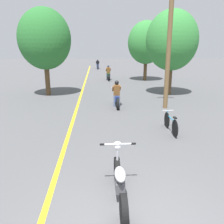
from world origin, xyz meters
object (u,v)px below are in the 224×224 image
Objects in this scene: bicycle_parked at (171,123)px; motorcycle_rider_far at (98,65)px; roadside_tree_left at (45,39)px; roadside_tree_right_far at (146,43)px; motorcycle_foreground at (120,181)px; utility_pole at (169,38)px; roadside_tree_right_near at (172,41)px; motorcycle_rider_lead at (117,97)px; motorcycle_rider_mid at (108,75)px.

motorcycle_rider_far is at bearing 95.89° from bicycle_parked.
roadside_tree_right_far is at bearing 39.74° from roadside_tree_left.
roadside_tree_left is 12.75m from motorcycle_foreground.
utility_pole reaches higher than bicycle_parked.
roadside_tree_right_near is 7.01m from roadside_tree_right_far.
motorcycle_rider_mid reaches higher than motorcycle_rider_lead.
motorcycle_rider_lead is at bearing -87.57° from motorcycle_rider_far.
bicycle_parked is (-2.10, -7.31, -3.25)m from roadside_tree_right_near.
roadside_tree_right_far is 13.36m from motorcycle_rider_far.
motorcycle_rider_mid is at bearing 103.19° from utility_pole.
roadside_tree_right_far is 2.71× the size of motorcycle_rider_lead.
bicycle_parked is at bearing -97.26° from roadside_tree_right_far.
roadside_tree_right_near is 8.27m from bicycle_parked.
roadside_tree_right_near is 8.33m from roadside_tree_left.
motorcycle_foreground is at bearing -71.99° from roadside_tree_left.
utility_pole is at bearing -29.04° from roadside_tree_left.
utility_pole is at bearing -81.09° from motorcycle_rider_far.
bicycle_parked is (1.79, -4.23, -0.19)m from motorcycle_rider_lead.
motorcycle_rider_mid is at bearing 173.34° from roadside_tree_right_far.
roadside_tree_right_far is 2.58× the size of motorcycle_foreground.
motorcycle_foreground is at bearing -94.24° from motorcycle_rider_lead.
motorcycle_rider_lead is at bearing -90.25° from motorcycle_rider_mid.
roadside_tree_left reaches higher than motorcycle_foreground.
roadside_tree_right_far is at bearing 77.07° from motorcycle_foreground.
roadside_tree_left is at bearing 177.78° from roadside_tree_right_near.
roadside_tree_right_near is at bearing -62.62° from motorcycle_rider_mid.
roadside_tree_right_far is at bearing -6.66° from motorcycle_rider_mid.
roadside_tree_right_far is at bearing -69.50° from motorcycle_rider_far.
bicycle_parked is at bearing -106.06° from roadside_tree_right_near.
utility_pole reaches higher than roadside_tree_right_near.
motorcycle_rider_lead is 1.20× the size of bicycle_parked.
utility_pole is 3.31× the size of motorcycle_foreground.
motorcycle_foreground is (-4.23, -18.42, -3.11)m from roadside_tree_right_far.
roadside_tree_left is at bearing 108.01° from motorcycle_foreground.
motorcycle_rider_far is at bearing 104.14° from roadside_tree_right_near.
motorcycle_rider_far is at bearing 94.81° from motorcycle_rider_mid.
bicycle_parked is (6.22, -7.63, -3.33)m from roadside_tree_left.
roadside_tree_left is 8.97m from motorcycle_rider_mid.
roadside_tree_right_near reaches higher than motorcycle_rider_lead.
motorcycle_rider_mid is (4.48, 7.10, -3.14)m from roadside_tree_left.
roadside_tree_right_near is at bearing 73.94° from bicycle_parked.
motorcycle_rider_far is at bearing 90.62° from motorcycle_foreground.
motorcycle_rider_lead is at bearing -37.56° from roadside_tree_left.
utility_pole is 1.26× the size of roadside_tree_left.
roadside_tree_right_near reaches higher than bicycle_parked.
roadside_tree_right_near reaches higher than motorcycle_foreground.
utility_pole is 1.28× the size of roadside_tree_right_far.
motorcycle_rider_lead reaches higher than motorcycle_foreground.
motorcycle_rider_lead reaches higher than motorcycle_rider_far.
utility_pole is 8.07m from roadside_tree_left.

